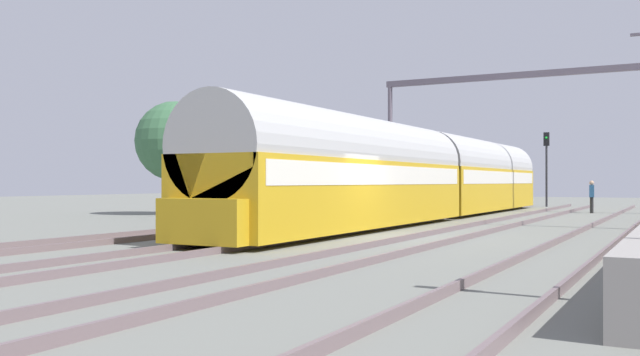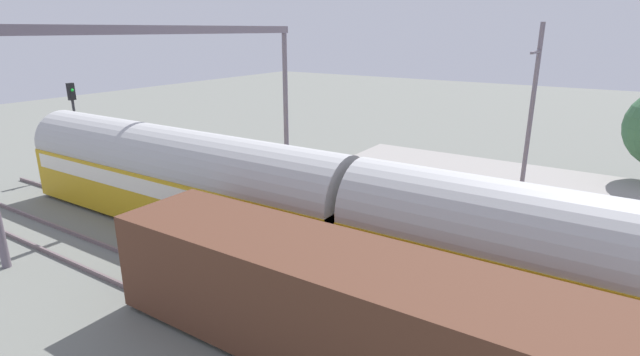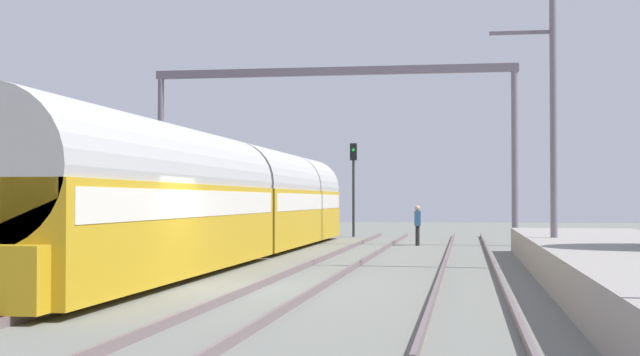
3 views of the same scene
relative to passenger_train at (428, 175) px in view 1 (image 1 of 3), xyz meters
name	(u,v)px [view 1 (image 1 of 3)]	position (x,y,z in m)	size (l,w,h in m)	color
ground	(380,236)	(1.98, -10.15, -1.97)	(120.00, 120.00, 0.00)	slate
track_far_west	(221,228)	(-3.95, -10.15, -1.89)	(1.52, 60.00, 0.16)	#6C5B5D
track_west	(323,231)	(0.00, -10.15, -1.89)	(1.51, 60.00, 0.16)	#6C5B5D
track_east	(443,236)	(3.95, -10.15, -1.89)	(1.51, 60.00, 0.16)	#6C5B5D
track_far_east	(587,241)	(7.90, -10.15, -1.89)	(1.52, 60.00, 0.16)	#6C5B5D
passenger_train	(428,175)	(0.00, 0.00, 0.00)	(2.93, 32.85, 3.82)	gold
freight_car	(329,186)	(-3.95, -2.02, -0.50)	(2.80, 13.00, 2.70)	#563323
person_crossing	(592,194)	(5.76, 9.51, -0.94)	(0.29, 0.43, 1.73)	#242424
railway_signal_far	(547,159)	(1.92, 18.35, 1.22)	(0.36, 0.30, 4.97)	#2D2D33
catenary_gantry	(521,107)	(1.98, 10.09, 3.92)	(16.25, 0.28, 7.86)	slate
tree_west_background	(175,141)	(-12.70, -2.08, 1.75)	(4.05, 4.05, 5.75)	#4C3826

